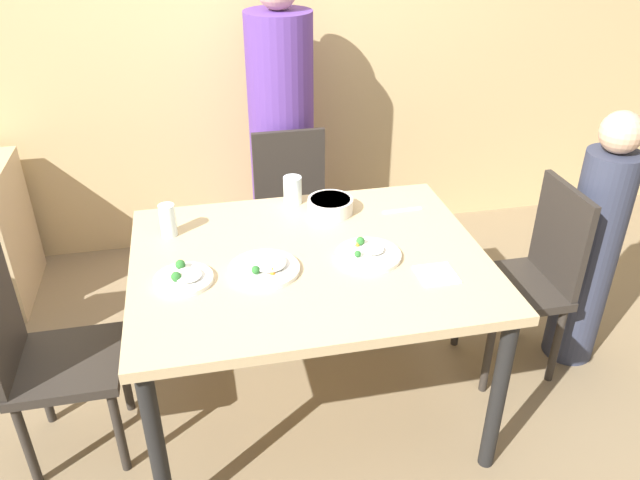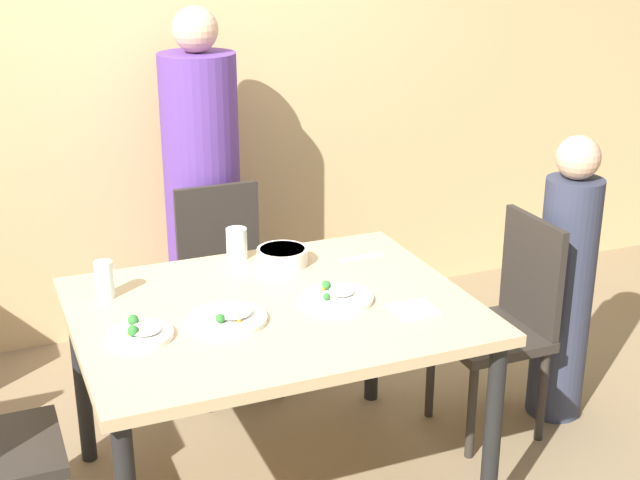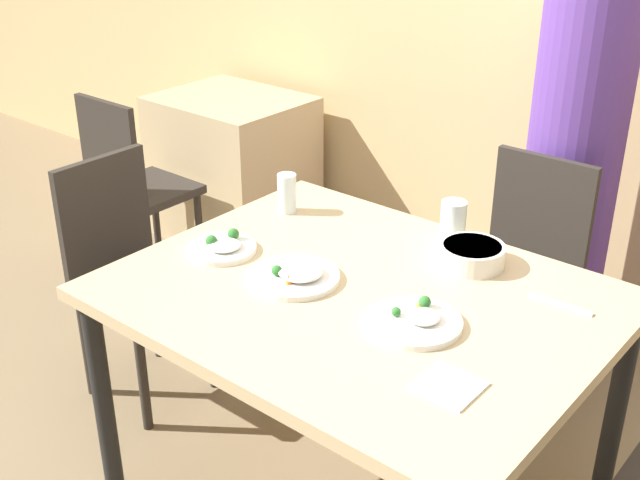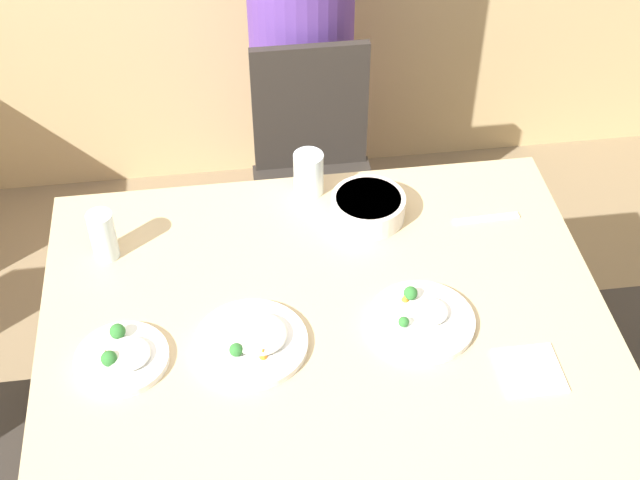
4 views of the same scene
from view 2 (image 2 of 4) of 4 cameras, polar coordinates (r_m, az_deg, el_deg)
The scene contains 14 objects.
wall_back at distance 4.40m, azimuth -10.23°, elevation 10.96°, with size 10.00×0.06×2.70m.
dining_table at distance 3.13m, azimuth -3.02°, elevation -5.47°, with size 1.36×1.07×0.76m.
chair_adult_spot at distance 3.99m, azimuth -5.98°, elevation -2.71°, with size 0.40×0.40×0.91m.
chair_child_spot at distance 3.70m, azimuth 11.72°, elevation -4.99°, with size 0.40×0.40×0.91m.
person_adult at distance 4.21m, azimuth -7.48°, elevation 2.47°, with size 0.35×0.35×1.66m.
person_child at distance 3.82m, azimuth 15.39°, elevation -3.00°, with size 0.23×0.23×1.22m.
bowl_curry at distance 3.43m, azimuth -2.42°, elevation -1.03°, with size 0.20×0.20×0.06m.
plate_rice_adult at distance 2.92m, azimuth -11.44°, elevation -5.85°, with size 0.21×0.21×0.05m.
plate_rice_child at distance 3.12m, azimuth 1.11°, elevation -3.67°, with size 0.25×0.25×0.05m.
plate_noodles at distance 2.98m, azimuth -5.86°, elevation -4.92°, with size 0.27×0.27×0.05m.
glass_water_tall at distance 3.49m, azimuth -5.35°, elevation -0.23°, with size 0.08×0.08×0.12m.
glass_water_short at distance 3.21m, azimuth -13.64°, elevation -2.49°, with size 0.07×0.07×0.14m.
napkin_folded at distance 3.07m, azimuth 6.04°, elevation -4.45°, with size 0.14×0.14×0.01m.
fork_steel at distance 3.50m, azimuth 2.68°, elevation -1.10°, with size 0.18×0.03×0.01m.
Camera 2 is at (-0.92, -2.66, 2.05)m, focal length 50.00 mm.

